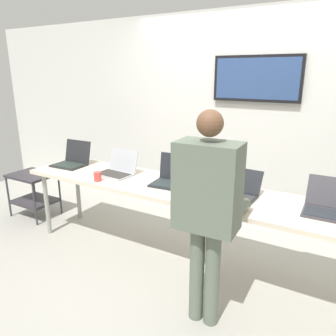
# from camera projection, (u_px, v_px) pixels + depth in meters

# --- Properties ---
(ground) EXTENTS (8.00, 8.00, 0.04)m
(ground) POSITION_uv_depth(u_px,v_px,m) (188.00, 265.00, 3.27)
(ground) COLOR #9F9D95
(back_wall) EXTENTS (8.00, 0.11, 2.53)m
(back_wall) POSITION_uv_depth(u_px,v_px,m) (233.00, 122.00, 3.84)
(back_wall) COLOR silver
(back_wall) RESTS_ON ground
(workbench) EXTENTS (3.65, 0.70, 0.79)m
(workbench) POSITION_uv_depth(u_px,v_px,m) (189.00, 194.00, 3.06)
(workbench) COLOR beige
(workbench) RESTS_ON ground
(laptop_station_0) EXTENTS (0.38, 0.34, 0.28)m
(laptop_station_0) POSITION_uv_depth(u_px,v_px,m) (72.00, 160.00, 3.82)
(laptop_station_0) COLOR #242527
(laptop_station_0) RESTS_ON workbench
(laptop_station_1) EXTENTS (0.40, 0.34, 0.25)m
(laptop_station_1) POSITION_uv_depth(u_px,v_px,m) (118.00, 169.00, 3.47)
(laptop_station_1) COLOR #AEB1B8
(laptop_station_1) RESTS_ON workbench
(laptop_station_2) EXTENTS (0.33, 0.34, 0.28)m
(laptop_station_2) POSITION_uv_depth(u_px,v_px,m) (170.00, 177.00, 3.18)
(laptop_station_2) COLOR #212329
(laptop_station_2) RESTS_ON workbench
(laptop_station_3) EXTENTS (0.36, 0.35, 0.22)m
(laptop_station_3) POSITION_uv_depth(u_px,v_px,m) (238.00, 191.00, 2.85)
(laptop_station_3) COLOR #212328
(laptop_station_3) RESTS_ON workbench
(laptop_station_4) EXTENTS (0.32, 0.37, 0.25)m
(laptop_station_4) POSITION_uv_depth(u_px,v_px,m) (326.00, 205.00, 2.53)
(laptop_station_4) COLOR #3B383E
(laptop_station_4) RESTS_ON workbench
(person) EXTENTS (0.45, 0.60, 1.62)m
(person) POSITION_uv_depth(u_px,v_px,m) (208.00, 202.00, 2.26)
(person) COLOR #5B6758
(person) RESTS_ON ground
(coffee_mug) EXTENTS (0.08, 0.08, 0.09)m
(coffee_mug) POSITION_uv_depth(u_px,v_px,m) (98.00, 176.00, 3.26)
(coffee_mug) COLOR #D2453E
(coffee_mug) RESTS_ON workbench
(paper_sheet) EXTENTS (0.23, 0.31, 0.00)m
(paper_sheet) POSITION_uv_depth(u_px,v_px,m) (203.00, 199.00, 2.80)
(paper_sheet) COLOR white
(paper_sheet) RESTS_ON workbench
(storage_cart) EXTENTS (0.56, 0.44, 0.58)m
(storage_cart) POSITION_uv_depth(u_px,v_px,m) (34.00, 188.00, 4.27)
(storage_cart) COLOR #2F2C33
(storage_cart) RESTS_ON ground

